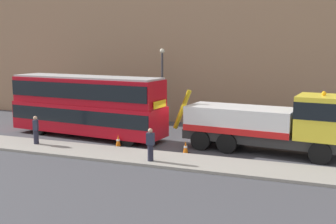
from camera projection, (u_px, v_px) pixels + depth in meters
name	position (u px, v px, depth m)	size (l,w,h in m)	color
ground_plane	(178.00, 143.00, 26.13)	(120.00, 120.00, 0.00)	#424247
near_kerb	(151.00, 158.00, 22.24)	(60.00, 2.80, 0.15)	gray
building_facade	(211.00, 19.00, 31.66)	(60.00, 1.50, 16.00)	#9E7A5B
recovery_tow_truck	(271.00, 123.00, 23.32)	(10.23, 3.52, 3.67)	#2D2D2D
double_decker_bus	(87.00, 104.00, 27.56)	(11.20, 3.63, 4.06)	#B70C19
pedestrian_onlooker	(36.00, 130.00, 25.06)	(0.40, 0.47, 1.71)	#232333
pedestrian_bystander	(150.00, 145.00, 21.31)	(0.42, 0.32, 1.71)	#232333
traffic_cone_near_bus	(118.00, 141.00, 25.10)	(0.36, 0.36, 0.72)	orange
traffic_cone_midway	(186.00, 148.00, 23.42)	(0.36, 0.36, 0.72)	orange
street_lamp	(162.00, 80.00, 31.47)	(0.36, 0.36, 5.83)	#38383D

